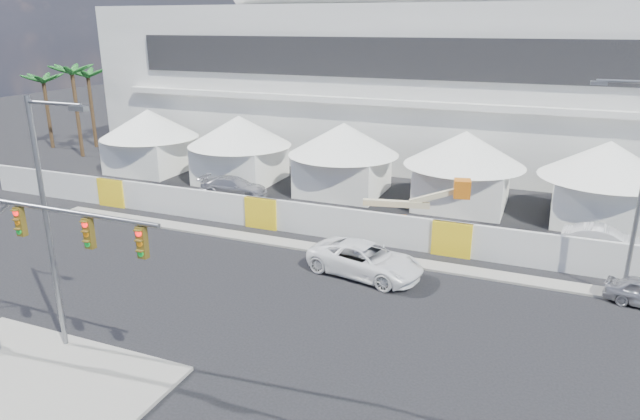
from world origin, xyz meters
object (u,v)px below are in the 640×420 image
at_px(lot_car_c, 234,187).
at_px(streetlight_median, 50,210).
at_px(pickup_curb, 365,260).
at_px(traffic_mast, 9,263).
at_px(lot_car_a, 604,240).
at_px(streetlight_curb, 638,176).
at_px(boom_lift, 386,221).

height_order(lot_car_c, streetlight_median, streetlight_median).
distance_m(pickup_curb, traffic_mast, 16.25).
bearing_deg(lot_car_a, streetlight_curb, -171.47).
height_order(traffic_mast, streetlight_curb, streetlight_curb).
xyz_separation_m(lot_car_a, boom_lift, (-12.19, -2.27, 0.27)).
bearing_deg(lot_car_c, traffic_mast, -177.14).
distance_m(traffic_mast, streetlight_curb, 26.28).
xyz_separation_m(lot_car_c, traffic_mast, (4.05, -22.40, 3.46)).
xyz_separation_m(pickup_curb, traffic_mast, (-9.50, -12.74, 3.37)).
bearing_deg(pickup_curb, streetlight_median, 153.40).
bearing_deg(lot_car_a, traffic_mast, 139.55).
bearing_deg(traffic_mast, boom_lift, 64.31).
xyz_separation_m(traffic_mast, streetlight_median, (0.70, 1.50, 1.64)).
bearing_deg(streetlight_curb, lot_car_a, 93.56).
height_order(streetlight_median, streetlight_curb, streetlight_curb).
relative_size(lot_car_a, streetlight_median, 0.46).
distance_m(lot_car_c, traffic_mast, 23.02).
bearing_deg(streetlight_curb, lot_car_c, 163.97).
height_order(lot_car_a, boom_lift, boom_lift).
bearing_deg(streetlight_curb, streetlight_median, -146.86).
distance_m(streetlight_median, boom_lift, 19.52).
bearing_deg(pickup_curb, boom_lift, 17.14).
distance_m(lot_car_a, streetlight_median, 28.56).
distance_m(lot_car_c, boom_lift, 13.53).
bearing_deg(streetlight_curb, boom_lift, 164.51).
bearing_deg(streetlight_median, lot_car_c, 102.81).
bearing_deg(boom_lift, lot_car_c, 152.03).
distance_m(traffic_mast, boom_lift, 20.82).
relative_size(pickup_curb, streetlight_curb, 0.59).
bearing_deg(lot_car_a, lot_car_c, 91.36).
relative_size(lot_car_c, streetlight_median, 0.52).
xyz_separation_m(lot_car_a, streetlight_median, (-20.41, -19.31, 5.11)).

